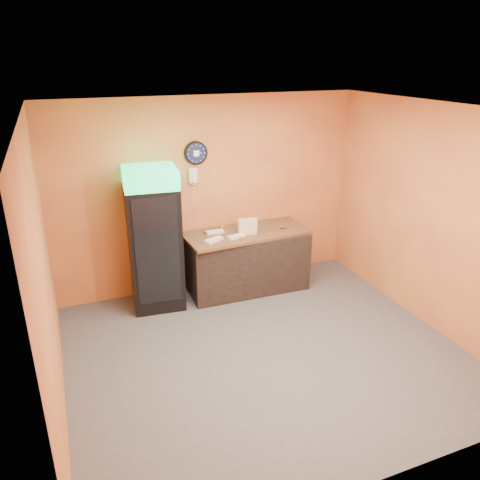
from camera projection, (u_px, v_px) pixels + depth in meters
floor at (265, 352)px, 5.57m from camera, size 4.50×4.50×0.00m
back_wall at (209, 195)px, 6.78m from camera, size 4.50×0.02×2.80m
left_wall at (44, 278)px, 4.28m from camera, size 0.02×4.00×2.80m
right_wall at (431, 218)px, 5.83m from camera, size 0.02×4.00×2.80m
ceiling at (270, 110)px, 4.53m from camera, size 4.50×4.00×0.02m
beverage_cooler at (155, 241)px, 6.29m from camera, size 0.75×0.76×1.95m
prep_counter at (247, 261)px, 6.95m from camera, size 1.76×0.81×0.87m
wall_clock at (196, 153)px, 6.45m from camera, size 0.33×0.06×0.33m
wall_phone at (193, 176)px, 6.53m from camera, size 0.11×0.10×0.21m
butcher_paper at (247, 233)px, 6.78m from camera, size 1.85×0.89×0.04m
sub_roll_stack at (247, 227)px, 6.64m from camera, size 0.27×0.12×0.23m
wrapped_sandwich_left at (214, 240)px, 6.42m from camera, size 0.29×0.21×0.04m
wrapped_sandwich_mid at (236, 237)px, 6.54m from camera, size 0.27×0.16×0.04m
wrapped_sandwich_right at (215, 232)px, 6.70m from camera, size 0.26×0.11×0.04m
kitchen_tool at (222, 228)px, 6.82m from camera, size 0.06×0.06×0.06m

